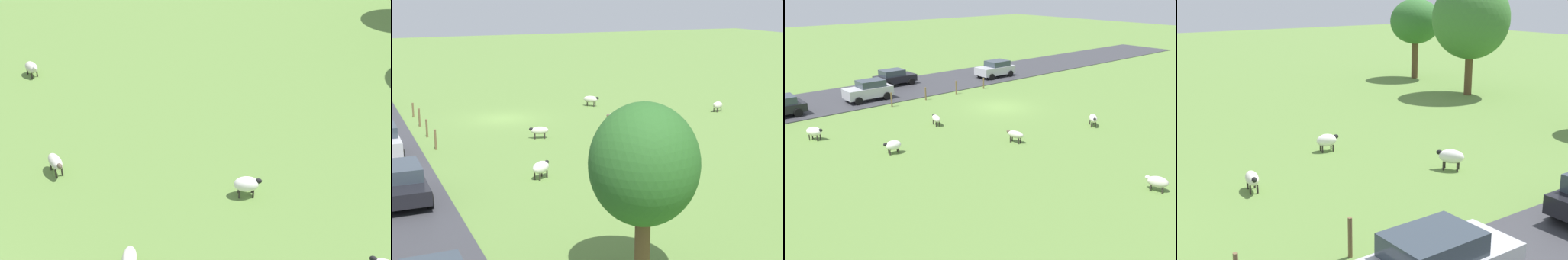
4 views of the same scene
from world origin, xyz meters
The scene contains 13 objects.
ground_plane centered at (0.00, 0.00, 0.00)m, with size 160.00×160.00×0.00m, color olive.
sheep_0 centered at (-7.42, -1.80, 0.54)m, with size 1.17×1.17×0.80m.
sheep_1 centered at (-3.14, 11.18, 0.51)m, with size 0.75×1.08×0.79m.
sheep_2 centered at (1.98, 13.90, 0.56)m, with size 1.16×1.05×0.84m.
sheep_3 centered at (-6.30, 4.53, 0.53)m, with size 1.20×0.73×0.75m.
sheep_4 centered at (-0.46, 6.44, 0.50)m, with size 1.21×0.69×0.73m.
sheep_5 centered at (-15.10, 3.81, 0.48)m, with size 1.11×0.85×0.74m.
tree_0 centered at (2.49, 24.72, 3.68)m, with size 3.25×3.25×5.54m.
fence_post_0 centered at (5.65, -2.94, 0.51)m, with size 0.12×0.12×1.02m, color brown.
fence_post_1 centered at (5.65, 0.24, 0.60)m, with size 0.12×0.12×1.20m, color brown.
fence_post_2 centered at (5.65, 3.42, 0.55)m, with size 0.12×0.12×1.11m, color brown.
fence_post_3 centered at (5.65, 6.60, 0.58)m, with size 0.12×0.12×1.16m, color brown.
car_3 centered at (8.35, 14.50, 0.84)m, with size 2.17×4.12×1.48m.
Camera 2 is at (10.45, 39.10, 8.55)m, focal length 54.36 mm.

